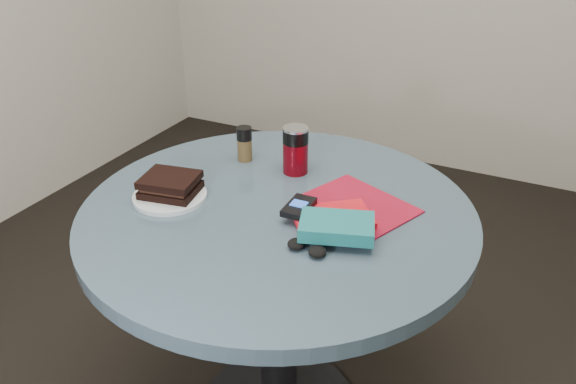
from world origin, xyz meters
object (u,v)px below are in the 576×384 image
at_px(pepper_grinder, 244,144).
at_px(headphones, 307,248).
at_px(red_book, 332,217).
at_px(table, 278,259).
at_px(plate, 170,196).
at_px(magazine, 358,205).
at_px(mp3_player, 299,207).
at_px(sandwich, 170,185).
at_px(soda_can, 295,150).
at_px(novel, 337,227).

bearing_deg(pepper_grinder, headphones, -44.32).
bearing_deg(red_book, headphones, -128.65).
relative_size(table, red_book, 5.40).
distance_m(table, headphones, 0.27).
relative_size(plate, red_book, 1.03).
bearing_deg(magazine, headphones, -74.73).
bearing_deg(headphones, mp3_player, 121.79).
relative_size(magazine, mp3_player, 2.66).
bearing_deg(sandwich, table, 15.88).
distance_m(plate, soda_can, 0.37).
bearing_deg(mp3_player, red_book, 10.72).
bearing_deg(magazine, table, -129.51).
bearing_deg(mp3_player, headphones, -58.21).
bearing_deg(soda_can, magazine, -24.45).
bearing_deg(soda_can, table, -77.48).
relative_size(magazine, red_book, 1.44).
distance_m(plate, novel, 0.46).
distance_m(sandwich, red_book, 0.43).
height_order(table, mp3_player, mp3_player).
distance_m(red_book, headphones, 0.14).
xyz_separation_m(mp3_player, headphones, (0.08, -0.13, -0.02)).
distance_m(magazine, headphones, 0.25).
bearing_deg(magazine, plate, -135.57).
relative_size(mp3_player, headphones, 1.01).
bearing_deg(plate, red_book, 10.66).
bearing_deg(red_book, soda_can, 96.18).
height_order(soda_can, pepper_grinder, soda_can).
height_order(pepper_grinder, novel, pepper_grinder).
distance_m(sandwich, magazine, 0.49).
height_order(table, plate, plate).
distance_m(soda_can, magazine, 0.26).
bearing_deg(pepper_grinder, novel, -34.77).
bearing_deg(plate, pepper_grinder, 78.39).
xyz_separation_m(pepper_grinder, magazine, (0.39, -0.11, -0.05)).
height_order(red_book, headphones, headphones).
xyz_separation_m(plate, headphones, (0.42, -0.06, 0.01)).
height_order(pepper_grinder, mp3_player, pepper_grinder).
bearing_deg(plate, table, 17.30).
distance_m(soda_can, mp3_player, 0.25).
distance_m(table, sandwich, 0.35).
distance_m(soda_can, pepper_grinder, 0.17).
relative_size(table, plate, 5.23).
height_order(table, pepper_grinder, pepper_grinder).
height_order(sandwich, red_book, sandwich).
relative_size(soda_can, red_book, 0.73).
height_order(pepper_grinder, headphones, pepper_grinder).
distance_m(table, novel, 0.29).
distance_m(mp3_player, headphones, 0.15).
xyz_separation_m(pepper_grinder, mp3_player, (0.28, -0.22, -0.02)).
bearing_deg(red_book, sandwich, 151.93).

